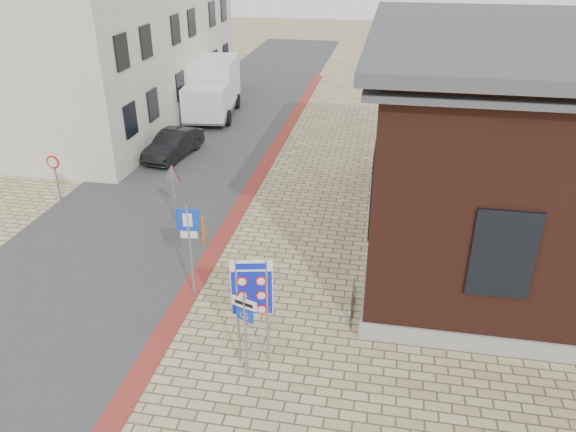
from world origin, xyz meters
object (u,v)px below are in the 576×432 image
Objects in this scene: box_truck at (213,88)px; border_sign at (252,290)px; parking_sign at (189,235)px; bollard at (203,230)px; essen_sign at (245,324)px; sedan at (173,144)px.

border_sign is at bearing -76.91° from box_truck.
parking_sign is at bearing 122.64° from border_sign.
box_truck is 17.81m from parking_sign.
box_truck reaches higher than bollard.
parking_sign is (-2.29, 2.93, 0.41)m from essen_sign.
sedan is at bearing 104.08° from parking_sign.
sedan is 6.77m from box_truck.
parking_sign is 3.41m from bollard.
parking_sign reaches higher than bollard.
border_sign is 0.99× the size of parking_sign.
essen_sign reaches higher than bollard.
parking_sign is (4.72, -17.17, 0.41)m from box_truck.
border_sign is at bearing 108.83° from essen_sign.
parking_sign reaches higher than sedan.
box_truck reaches higher than essen_sign.
box_truck is (-0.17, 6.70, 0.94)m from sedan.
sedan is 1.31× the size of parking_sign.
sedan is 8.41m from bollard.
essen_sign is at bearing -77.52° from box_truck.
box_truck is at bearing 100.09° from sedan.
border_sign is 0.79m from essen_sign.
essen_sign reaches higher than sedan.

